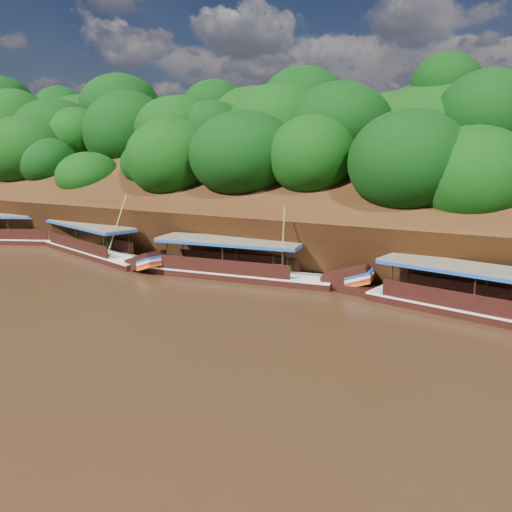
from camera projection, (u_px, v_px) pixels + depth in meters
The scene contains 6 objects.
ground at pixel (180, 318), 23.54m from camera, with size 160.00×160.00×0.00m, color black.
riverbank at pixel (343, 221), 42.59m from camera, with size 120.00×30.06×19.40m.
boat_1 at pixel (251, 271), 30.52m from camera, with size 14.05×3.90×5.17m.
boat_2 at pixel (99, 250), 37.04m from camera, with size 15.09×6.02×5.30m.
boat_3 at pixel (33, 237), 42.66m from camera, with size 13.76×7.62×3.00m.
reeds at pixel (224, 256), 33.32m from camera, with size 48.16×2.55×2.04m.
Camera 1 is at (14.10, -17.84, 7.66)m, focal length 35.00 mm.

